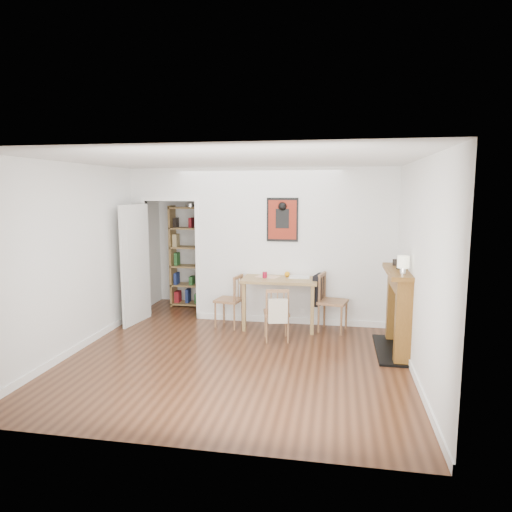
% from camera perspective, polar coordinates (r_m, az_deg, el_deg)
% --- Properties ---
extents(ground, '(5.20, 5.20, 0.00)m').
position_cam_1_polar(ground, '(6.64, -1.72, -11.41)').
color(ground, '#57301C').
rests_on(ground, ground).
extents(room_shell, '(5.20, 5.20, 5.20)m').
position_cam_1_polar(room_shell, '(7.61, 1.05, 1.19)').
color(room_shell, silver).
rests_on(room_shell, ground).
extents(dining_table, '(1.21, 0.77, 0.82)m').
position_cam_1_polar(dining_table, '(7.43, 3.07, -3.48)').
color(dining_table, olive).
rests_on(dining_table, ground).
extents(chair_left, '(0.51, 0.51, 0.87)m').
position_cam_1_polar(chair_left, '(7.53, -3.42, -5.59)').
color(chair_left, brown).
rests_on(chair_left, ground).
extents(chair_right, '(0.61, 0.56, 0.93)m').
position_cam_1_polar(chair_right, '(7.36, 9.42, -5.61)').
color(chair_right, brown).
rests_on(chair_right, ground).
extents(chair_front, '(0.48, 0.53, 0.81)m').
position_cam_1_polar(chair_front, '(6.85, 2.59, -7.17)').
color(chair_front, brown).
rests_on(chair_front, ground).
extents(bookshelf, '(0.82, 0.33, 1.94)m').
position_cam_1_polar(bookshelf, '(8.86, -8.01, -0.12)').
color(bookshelf, olive).
rests_on(bookshelf, ground).
extents(fireplace, '(0.45, 1.25, 1.16)m').
position_cam_1_polar(fireplace, '(6.62, 17.44, -6.26)').
color(fireplace, brown).
rests_on(fireplace, ground).
extents(red_glass, '(0.08, 0.08, 0.10)m').
position_cam_1_polar(red_glass, '(7.38, 1.10, -2.38)').
color(red_glass, maroon).
rests_on(red_glass, dining_table).
extents(orange_fruit, '(0.09, 0.09, 0.09)m').
position_cam_1_polar(orange_fruit, '(7.48, 3.92, -2.29)').
color(orange_fruit, orange).
rests_on(orange_fruit, dining_table).
extents(placemat, '(0.43, 0.37, 0.00)m').
position_cam_1_polar(placemat, '(7.49, 1.50, -2.58)').
color(placemat, beige).
rests_on(placemat, dining_table).
extents(notebook, '(0.34, 0.26, 0.02)m').
position_cam_1_polar(notebook, '(7.44, 5.43, -2.64)').
color(notebook, silver).
rests_on(notebook, dining_table).
extents(mantel_lamp, '(0.15, 0.15, 0.24)m').
position_cam_1_polar(mantel_lamp, '(6.11, 17.93, -0.84)').
color(mantel_lamp, silver).
rests_on(mantel_lamp, fireplace).
extents(ceramic_jar_a, '(0.10, 0.10, 0.12)m').
position_cam_1_polar(ceramic_jar_a, '(6.55, 17.58, -1.01)').
color(ceramic_jar_a, black).
rests_on(ceramic_jar_a, fireplace).
extents(ceramic_jar_b, '(0.07, 0.07, 0.09)m').
position_cam_1_polar(ceramic_jar_b, '(6.84, 17.00, -0.75)').
color(ceramic_jar_b, black).
rests_on(ceramic_jar_b, fireplace).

